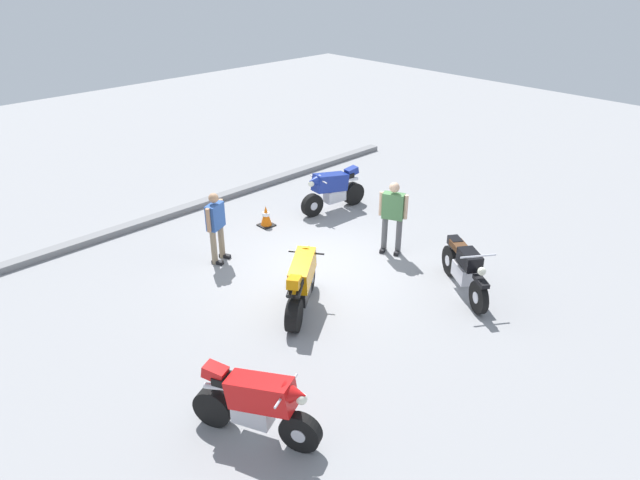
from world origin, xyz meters
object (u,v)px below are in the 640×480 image
Objects in this scene: motorcycle_black_cruiser at (465,269)px; person_in_blue_shirt at (216,224)px; motorcycle_red_sportbike at (256,403)px; traffic_cone at (266,216)px; motorcycle_blue_sportbike at (333,189)px; motorcycle_orange_sportbike at (302,282)px; person_in_green_shirt at (393,213)px.

motorcycle_black_cruiser is 1.13× the size of person_in_blue_shirt.
motorcycle_red_sportbike is 1.16× the size of person_in_blue_shirt.
motorcycle_red_sportbike reaches higher than traffic_cone.
motorcycle_red_sportbike is at bearing 44.89° from motorcycle_blue_sportbike.
motorcycle_orange_sportbike is 3.07m from person_in_green_shirt.
motorcycle_black_cruiser is 5.21m from traffic_cone.
motorcycle_red_sportbike is (-2.62, -1.95, 0.00)m from motorcycle_orange_sportbike.
person_in_green_shirt reaches higher than traffic_cone.
traffic_cone is at bearing 115.33° from motorcycle_red_sportbike.
person_in_green_shirt is at bearing 87.38° from motorcycle_red_sportbike.
motorcycle_blue_sportbike is 1.17× the size of person_in_green_shirt.
person_in_green_shirt reaches higher than motorcycle_black_cruiser.
motorcycle_orange_sportbike is 1.01× the size of person_in_green_shirt.
person_in_green_shirt reaches higher than motorcycle_blue_sportbike.
motorcycle_red_sportbike is at bearing -3.38° from person_in_green_shirt.
motorcycle_orange_sportbike is 0.94× the size of motorcycle_black_cruiser.
motorcycle_black_cruiser is 5.37m from motorcycle_red_sportbike.
motorcycle_red_sportbike is (-5.36, -0.17, 0.07)m from motorcycle_black_cruiser.
motorcycle_orange_sportbike is at bearing -118.89° from traffic_cone.
traffic_cone is (1.88, 0.66, -0.64)m from person_in_blue_shirt.
person_in_blue_shirt is at bearing 126.36° from motorcycle_red_sportbike.
person_in_green_shirt reaches higher than motorcycle_red_sportbike.
motorcycle_red_sportbike is 6.94m from traffic_cone.
traffic_cone is at bearing -93.99° from person_in_green_shirt.
person_in_blue_shirt reaches higher than traffic_cone.
motorcycle_blue_sportbike is 1.06× the size of motorcycle_red_sportbike.
motorcycle_blue_sportbike is 7.98m from motorcycle_red_sportbike.
motorcycle_black_cruiser is 5.28m from person_in_blue_shirt.
motorcycle_orange_sportbike reaches higher than motorcycle_black_cruiser.
traffic_cone is at bearing -6.20° from motorcycle_blue_sportbike.
motorcycle_orange_sportbike is 3.19× the size of traffic_cone.
person_in_green_shirt is at bearing -68.71° from traffic_cone.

